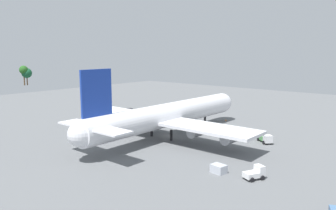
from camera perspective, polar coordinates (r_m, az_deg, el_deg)
The scene contains 7 objects.
ground_plane at distance 90.31m, azimuth -0.00°, elevation -5.38°, with size 246.41×246.41×0.00m, color slate.
cargo_airplane at distance 88.86m, azimuth -0.09°, elevation -1.78°, with size 61.60×54.08×19.06m.
cargo_loader at distance 62.79m, azimuth 14.75°, elevation -11.25°, with size 4.18×3.53×2.41m.
catering_truck at distance 121.40m, azimuth -7.15°, elevation -1.15°, with size 5.24×3.60×2.25m.
baggage_tug at distance 87.29m, azimuth 16.37°, elevation -5.51°, with size 4.96×5.27×2.27m.
cargo_container_fore at distance 64.44m, azimuth 8.70°, elevation -10.79°, with size 2.46×2.99×1.61m.
safety_cone_nose at distance 111.46m, azimuth 9.92°, elevation -2.55°, with size 0.43×0.43×0.62m, color orange.
Camera 1 is at (-66.86, -56.32, 22.68)m, focal length 35.42 mm.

